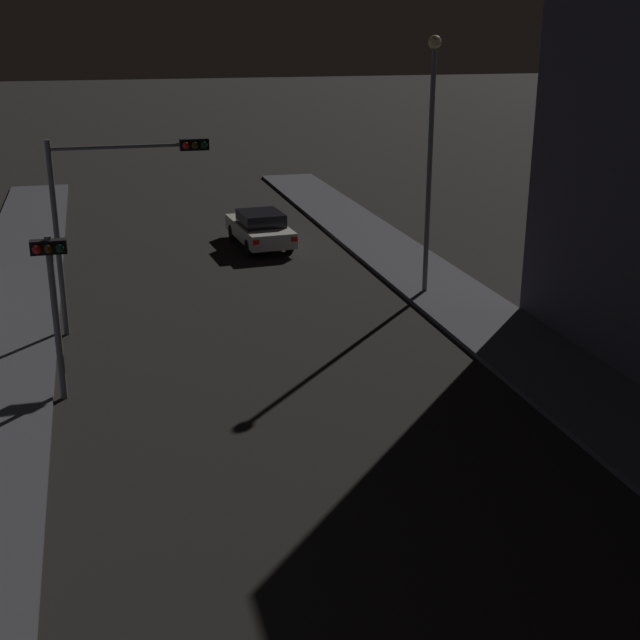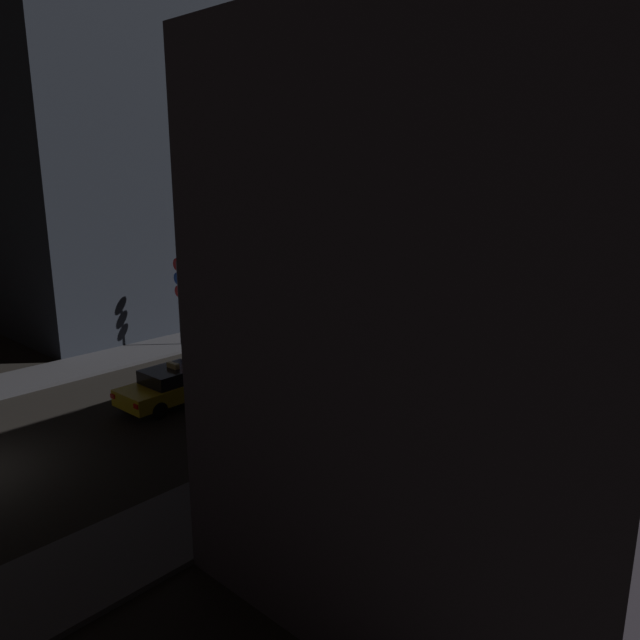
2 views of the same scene
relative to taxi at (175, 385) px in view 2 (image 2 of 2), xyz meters
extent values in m
cube|color=#424247|center=(-6.73, 17.62, -0.67)|extent=(2.94, 54.62, 0.14)
cube|color=#424247|center=(7.03, 17.62, -0.67)|extent=(2.94, 54.62, 0.14)
cube|color=#282D38|center=(-14.16, 13.81, 8.07)|extent=(11.92, 28.93, 17.62)
cube|color=white|center=(-8.17, 8.02, 2.44)|extent=(0.08, 2.80, 0.90)
cube|color=#3D3842|center=(12.84, 6.76, 4.87)|extent=(8.68, 24.26, 11.22)
cube|color=#26CC66|center=(8.46, 1.90, 1.28)|extent=(0.08, 2.80, 0.90)
cube|color=yellow|center=(0.00, 0.05, -0.12)|extent=(1.91, 4.44, 0.60)
cube|color=black|center=(0.00, -0.15, 0.43)|extent=(1.63, 2.02, 0.50)
cube|color=red|center=(-0.70, -2.19, -0.02)|extent=(0.24, 0.07, 0.16)
cube|color=red|center=(0.80, -2.15, -0.02)|extent=(0.24, 0.07, 0.16)
cylinder|color=black|center=(-0.83, 1.39, -0.42)|extent=(0.24, 0.65, 0.64)
cylinder|color=black|center=(0.77, 1.43, -0.42)|extent=(0.24, 0.65, 0.64)
cylinder|color=black|center=(-0.77, -1.33, -0.42)|extent=(0.24, 0.65, 0.64)
cylinder|color=black|center=(0.83, -1.30, -0.42)|extent=(0.24, 0.65, 0.64)
cube|color=#F4E08C|center=(0.00, -0.05, 0.78)|extent=(0.56, 0.19, 0.20)
cube|color=silver|center=(2.37, 29.20, -0.12)|extent=(2.11, 4.52, 0.60)
cube|color=black|center=(2.38, 29.00, 0.43)|extent=(1.72, 2.09, 0.50)
cube|color=red|center=(1.78, 26.93, -0.02)|extent=(0.24, 0.08, 0.16)
cube|color=red|center=(3.28, 27.04, -0.02)|extent=(0.24, 0.08, 0.16)
cylinder|color=black|center=(1.47, 30.50, -0.42)|extent=(0.27, 0.65, 0.64)
cylinder|color=black|center=(3.07, 30.61, -0.42)|extent=(0.27, 0.65, 0.64)
cylinder|color=black|center=(1.67, 27.78, -0.42)|extent=(0.27, 0.65, 0.64)
cylinder|color=black|center=(3.27, 27.89, -0.42)|extent=(0.27, 0.65, 0.64)
cylinder|color=slate|center=(-5.01, 20.40, 2.03)|extent=(0.16, 0.16, 5.52)
cylinder|color=slate|center=(-3.06, 20.40, 4.54)|extent=(3.90, 0.10, 0.10)
cube|color=black|center=(-1.11, 20.40, 4.54)|extent=(0.80, 0.28, 0.32)
sphere|color=red|center=(-1.36, 20.22, 4.54)|extent=(0.20, 0.20, 0.20)
sphere|color=#3F2D0C|center=(-1.11, 20.22, 4.54)|extent=(0.20, 0.20, 0.20)
sphere|color=#0C3319|center=(-0.86, 20.22, 4.54)|extent=(0.20, 0.20, 0.20)
cylinder|color=slate|center=(-5.01, 15.81, 1.25)|extent=(0.16, 0.16, 3.96)
cube|color=black|center=(-5.01, 15.81, 2.98)|extent=(0.80, 0.28, 0.32)
sphere|color=red|center=(-5.26, 15.64, 2.98)|extent=(0.20, 0.20, 0.20)
sphere|color=#3F2D0C|center=(-5.01, 15.64, 2.98)|extent=(0.20, 0.20, 0.20)
sphere|color=#0C3319|center=(-4.76, 15.64, 2.98)|extent=(0.20, 0.20, 0.20)
cylinder|color=slate|center=(-6.29, 4.64, 1.50)|extent=(0.10, 0.10, 4.20)
cylinder|color=red|center=(-6.29, 4.62, 3.45)|extent=(0.60, 0.03, 0.60)
cylinder|color=blue|center=(-6.29, 4.62, 2.75)|extent=(0.60, 0.03, 0.60)
cylinder|color=red|center=(-6.29, 4.62, 2.11)|extent=(0.57, 0.03, 0.57)
cylinder|color=slate|center=(6.46, 6.24, 2.83)|extent=(0.16, 0.16, 6.85)
sphere|color=#F4D88C|center=(6.46, 6.24, 6.49)|extent=(0.47, 0.47, 0.47)
cylinder|color=slate|center=(6.34, 21.35, 3.20)|extent=(0.16, 0.16, 7.59)
sphere|color=#F4D88C|center=(6.34, 21.35, 7.20)|extent=(0.41, 0.41, 0.41)
camera|label=1|loc=(-3.92, -3.80, 7.70)|focal=48.07mm
camera|label=2|loc=(18.58, -12.17, 7.84)|focal=33.79mm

